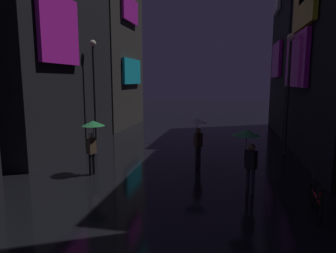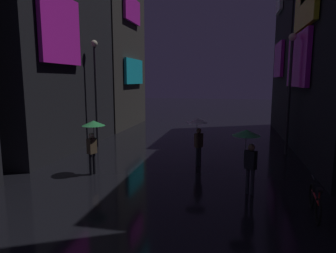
{
  "view_description": "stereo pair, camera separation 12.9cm",
  "coord_description": "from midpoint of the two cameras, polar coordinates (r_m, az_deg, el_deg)",
  "views": [
    {
      "loc": [
        2.18,
        -1.1,
        3.67
      ],
      "look_at": [
        0.0,
        9.64,
        1.98
      ],
      "focal_mm": 32.0,
      "sensor_mm": 36.0,
      "label": 1
    },
    {
      "loc": [
        2.31,
        -1.07,
        3.67
      ],
      "look_at": [
        0.0,
        9.64,
        1.98
      ],
      "focal_mm": 32.0,
      "sensor_mm": 36.0,
      "label": 2
    }
  ],
  "objects": [
    {
      "name": "pedestrian_midstreet_left_green",
      "position": [
        9.94,
        15.29,
        -3.16
      ],
      "size": [
        0.9,
        0.9,
        2.12
      ],
      "color": "#2D2D38",
      "rests_on": "ground"
    },
    {
      "name": "pedestrian_midstreet_centre_green",
      "position": [
        12.03,
        -13.8,
        -1.07
      ],
      "size": [
        0.9,
        0.9,
        2.12
      ],
      "color": "black",
      "rests_on": "ground"
    },
    {
      "name": "pedestrian_far_right_clear",
      "position": [
        12.63,
        5.94,
        -0.4
      ],
      "size": [
        0.9,
        0.9,
        2.12
      ],
      "color": "#2D2D38",
      "rests_on": "ground"
    },
    {
      "name": "building_right_far",
      "position": [
        23.42,
        25.98,
        15.39
      ],
      "size": [
        4.25,
        7.07,
        13.43
      ],
      "color": "#232328",
      "rests_on": "ground"
    },
    {
      "name": "bicycle_parked_at_storefront",
      "position": [
        9.35,
        26.55,
        -12.76
      ],
      "size": [
        0.24,
        1.82,
        0.96
      ],
      "color": "black",
      "rests_on": "ground"
    },
    {
      "name": "streetlamp_left_far",
      "position": [
        16.87,
        -13.42,
        8.3
      ],
      "size": [
        0.36,
        0.36,
        5.8
      ],
      "color": "#2D2D33",
      "rests_on": "ground"
    },
    {
      "name": "streetlamp_right_far",
      "position": [
        15.82,
        22.42,
        8.04
      ],
      "size": [
        0.36,
        0.36,
        5.89
      ],
      "color": "#2D2D33",
      "rests_on": "ground"
    }
  ]
}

